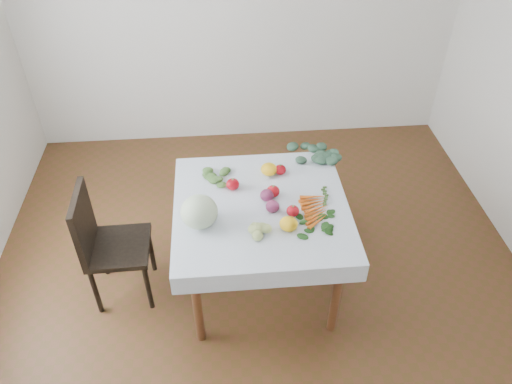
% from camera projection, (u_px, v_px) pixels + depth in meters
% --- Properties ---
extents(ground, '(4.00, 4.00, 0.00)m').
position_uv_depth(ground, '(260.00, 282.00, 3.70)').
color(ground, '#58321C').
extents(back_wall, '(4.00, 0.04, 2.70)m').
position_uv_depth(back_wall, '(240.00, 4.00, 4.36)').
color(back_wall, silver).
rests_on(back_wall, ground).
extents(table, '(1.00, 1.00, 0.75)m').
position_uv_depth(table, '(261.00, 217.00, 3.28)').
color(table, brown).
rests_on(table, ground).
extents(tablecloth, '(1.12, 1.12, 0.01)m').
position_uv_depth(tablecloth, '(261.00, 206.00, 3.21)').
color(tablecloth, white).
rests_on(tablecloth, table).
extents(chair, '(0.41, 0.41, 0.90)m').
position_uv_depth(chair, '(104.00, 240.00, 3.31)').
color(chair, black).
rests_on(chair, ground).
extents(cabbage, '(0.30, 0.30, 0.20)m').
position_uv_depth(cabbage, '(199.00, 212.00, 3.01)').
color(cabbage, silver).
rests_on(cabbage, tablecloth).
extents(tomato_a, '(0.09, 0.09, 0.07)m').
position_uv_depth(tomato_a, '(280.00, 170.00, 3.45)').
color(tomato_a, '#AA0B15').
rests_on(tomato_a, tablecloth).
extents(tomato_b, '(0.09, 0.09, 0.08)m').
position_uv_depth(tomato_b, '(273.00, 191.00, 3.26)').
color(tomato_b, '#AA0B15').
rests_on(tomato_b, tablecloth).
extents(tomato_c, '(0.11, 0.11, 0.08)m').
position_uv_depth(tomato_c, '(233.00, 184.00, 3.32)').
color(tomato_c, '#AA0B15').
rests_on(tomato_c, tablecloth).
extents(tomato_d, '(0.10, 0.10, 0.07)m').
position_uv_depth(tomato_d, '(293.00, 211.00, 3.12)').
color(tomato_d, '#AA0B15').
rests_on(tomato_d, tablecloth).
extents(heirloom_back, '(0.12, 0.12, 0.08)m').
position_uv_depth(heirloom_back, '(269.00, 169.00, 3.44)').
color(heirloom_back, yellow).
rests_on(heirloom_back, tablecloth).
extents(heirloom_front, '(0.14, 0.14, 0.08)m').
position_uv_depth(heirloom_front, '(289.00, 224.00, 3.02)').
color(heirloom_front, yellow).
rests_on(heirloom_front, tablecloth).
extents(onion_a, '(0.11, 0.11, 0.08)m').
position_uv_depth(onion_a, '(273.00, 206.00, 3.15)').
color(onion_a, '#5E1A41').
rests_on(onion_a, tablecloth).
extents(onion_b, '(0.11, 0.11, 0.08)m').
position_uv_depth(onion_b, '(267.00, 195.00, 3.23)').
color(onion_b, '#5E1A41').
rests_on(onion_b, tablecloth).
extents(tomatillo_cluster, '(0.16, 0.15, 0.05)m').
position_uv_depth(tomatillo_cluster, '(254.00, 229.00, 3.01)').
color(tomatillo_cluster, '#BFD77C').
rests_on(tomatillo_cluster, tablecloth).
extents(carrot_bunch, '(0.18, 0.31, 0.03)m').
position_uv_depth(carrot_bunch, '(317.00, 209.00, 3.17)').
color(carrot_bunch, orange).
rests_on(carrot_bunch, tablecloth).
extents(kale_bunch, '(0.34, 0.26, 0.04)m').
position_uv_depth(kale_bunch, '(314.00, 155.00, 3.60)').
color(kale_bunch, '#32523C').
rests_on(kale_bunch, tablecloth).
extents(basil_bunch, '(0.29, 0.21, 0.01)m').
position_uv_depth(basil_bunch, '(319.00, 224.00, 3.07)').
color(basil_bunch, '#1F4816').
rests_on(basil_bunch, tablecloth).
extents(dill_bunch, '(0.23, 0.23, 0.03)m').
position_uv_depth(dill_bunch, '(215.00, 179.00, 3.40)').
color(dill_bunch, '#487033').
rests_on(dill_bunch, tablecloth).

